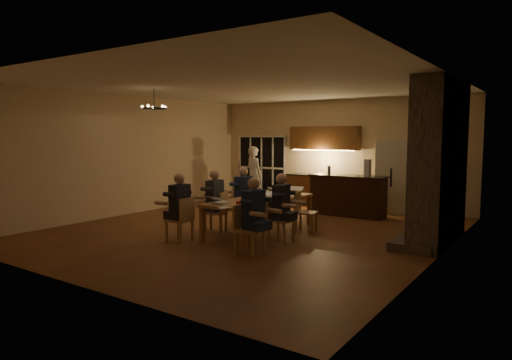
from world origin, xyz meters
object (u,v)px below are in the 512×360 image
object	(u,v)px
refrigerator	(395,177)
laptop_c	(255,192)
mug_front	(250,198)
can_cola	(288,189)
person_right_mid	(281,208)
can_silver	(244,200)
bar_blender	(368,168)
chair_left_mid	(216,212)
chandelier	(154,108)
redcup_mid	(255,192)
person_left_far	(243,196)
laptop_e	(276,188)
mug_back	(267,192)
chair_right_mid	(281,220)
person_left_near	(180,207)
laptop_f	(295,189)
person_left_mid	(215,201)
plate_far	(291,196)
laptop_b	(246,199)
chair_right_far	(306,212)
bar_bottle	(329,170)
chair_right_near	(250,230)
plate_left	(222,202)
chair_left_far	(246,206)
dining_table	(260,216)
redcup_near	(238,204)
redcup_far	(300,190)
bar_island	(348,195)
standing_person	(254,175)
laptop_d	(267,195)
laptop_a	(219,198)
person_right_near	(254,216)

from	to	relation	value
refrigerator	laptop_c	bearing A→B (deg)	-114.36
mug_front	can_cola	world-z (taller)	can_cola
person_right_mid	mug_front	bearing A→B (deg)	75.00
refrigerator	can_silver	bearing A→B (deg)	-107.47
laptop_c	bar_blender	world-z (taller)	bar_blender
chair_left_mid	chandelier	world-z (taller)	chandelier
laptop_c	can_silver	xyz separation A→B (m)	(0.31, -0.82, -0.05)
redcup_mid	person_left_far	bearing A→B (deg)	163.82
laptop_e	mug_back	size ratio (longest dim) A/B	3.20
chair_right_mid	person_left_near	world-z (taller)	person_left_near
chandelier	laptop_f	size ratio (longest dim) A/B	1.80
person_left_near	person_left_mid	size ratio (longest dim) A/B	1.00
chair_right_mid	person_left_mid	distance (m)	1.72
person_left_far	plate_far	size ratio (longest dim) A/B	6.13
laptop_b	can_silver	xyz separation A→B (m)	(-0.20, 0.22, -0.05)
chair_right_far	bar_bottle	bearing A→B (deg)	0.97
laptop_e	can_silver	xyz separation A→B (m)	(0.31, -1.73, -0.05)
refrigerator	laptop_f	bearing A→B (deg)	-113.92
chair_right_near	plate_left	size ratio (longest dim) A/B	3.30
mug_back	chair_left_far	bearing A→B (deg)	-168.25
dining_table	redcup_near	xyz separation A→B (m)	(0.34, -1.26, 0.44)
person_left_mid	laptop_e	size ratio (longest dim) A/B	4.31
person_right_mid	redcup_far	distance (m)	2.07
redcup_near	plate_far	bearing A→B (deg)	88.89
redcup_mid	plate_far	xyz separation A→B (m)	(0.83, 0.24, -0.05)
chair_right_far	bar_bottle	world-z (taller)	bar_bottle
bar_island	standing_person	bearing A→B (deg)	174.95
laptop_d	can_silver	distance (m)	0.63
laptop_f	plate_left	world-z (taller)	laptop_f
person_left_far	laptop_b	size ratio (longest dim) A/B	4.31
person_right_mid	laptop_d	xyz separation A→B (m)	(-0.59, 0.39, 0.17)
chair_right_mid	bar_blender	distance (m)	3.63
person_right_mid	person_left_mid	bearing A→B (deg)	83.16
standing_person	laptop_c	xyz separation A→B (m)	(2.30, -3.32, -0.04)
chair_right_near	chair_right_far	world-z (taller)	same
redcup_near	person_left_mid	bearing A→B (deg)	147.79
redcup_mid	redcup_far	distance (m)	1.19
refrigerator	bar_bottle	distance (m)	1.86
plate_far	laptop_a	bearing A→B (deg)	-110.93
person_right_near	person_left_far	bearing A→B (deg)	44.72
plate_far	person_right_near	bearing A→B (deg)	-76.88
laptop_c	bar_bottle	xyz separation A→B (m)	(0.44, 2.91, 0.34)
laptop_f	person_right_near	bearing A→B (deg)	-92.19
redcup_mid	standing_person	bearing A→B (deg)	124.97
chair_left_far	plate_far	size ratio (longest dim) A/B	3.95
laptop_b	laptop_c	world-z (taller)	same
chair_left_mid	person_right_near	xyz separation A→B (m)	(1.75, -1.06, 0.24)
chair_left_far	chair_right_far	xyz separation A→B (m)	(1.63, -0.00, 0.00)
refrigerator	chair_left_far	world-z (taller)	refrigerator
dining_table	person_right_near	world-z (taller)	person_right_near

